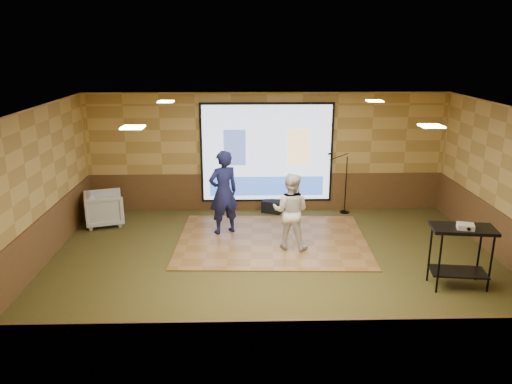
{
  "coord_description": "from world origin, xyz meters",
  "views": [
    {
      "loc": [
        -0.59,
        -8.77,
        4.16
      ],
      "look_at": [
        -0.34,
        0.73,
        1.3
      ],
      "focal_mm": 35.0,
      "sensor_mm": 36.0,
      "label": 1
    }
  ],
  "objects_px": {
    "projector": "(466,226)",
    "av_table": "(461,244)",
    "banquet_chair": "(104,209)",
    "duffel_bag": "(273,206)",
    "mic_stand": "(343,194)",
    "player_left": "(223,192)",
    "player_right": "(291,211)",
    "projector_screen": "(267,154)",
    "dance_floor": "(272,240)"
  },
  "relations": [
    {
      "from": "projector_screen",
      "to": "projector",
      "type": "relative_size",
      "value": 12.13
    },
    {
      "from": "player_right",
      "to": "banquet_chair",
      "type": "relative_size",
      "value": 1.84
    },
    {
      "from": "banquet_chair",
      "to": "duffel_bag",
      "type": "height_order",
      "value": "banquet_chair"
    },
    {
      "from": "projector",
      "to": "mic_stand",
      "type": "xyz_separation_m",
      "value": [
        -1.25,
        4.11,
        -0.67
      ]
    },
    {
      "from": "projector_screen",
      "to": "player_left",
      "type": "distance_m",
      "value": 2.0
    },
    {
      "from": "projector",
      "to": "projector_screen",
      "type": "bearing_deg",
      "value": 142.51
    },
    {
      "from": "av_table",
      "to": "banquet_chair",
      "type": "height_order",
      "value": "av_table"
    },
    {
      "from": "dance_floor",
      "to": "av_table",
      "type": "relative_size",
      "value": 3.64
    },
    {
      "from": "projector",
      "to": "av_table",
      "type": "bearing_deg",
      "value": 101.43
    },
    {
      "from": "player_right",
      "to": "duffel_bag",
      "type": "xyz_separation_m",
      "value": [
        -0.23,
        2.35,
        -0.67
      ]
    },
    {
      "from": "projector_screen",
      "to": "player_left",
      "type": "height_order",
      "value": "projector_screen"
    },
    {
      "from": "projector",
      "to": "player_right",
      "type": "bearing_deg",
      "value": 163.21
    },
    {
      "from": "player_right",
      "to": "duffel_bag",
      "type": "bearing_deg",
      "value": -66.87
    },
    {
      "from": "mic_stand",
      "to": "banquet_chair",
      "type": "height_order",
      "value": "mic_stand"
    },
    {
      "from": "banquet_chair",
      "to": "duffel_bag",
      "type": "bearing_deg",
      "value": -96.53
    },
    {
      "from": "mic_stand",
      "to": "duffel_bag",
      "type": "bearing_deg",
      "value": 154.75
    },
    {
      "from": "projector_screen",
      "to": "player_left",
      "type": "xyz_separation_m",
      "value": [
        -1.03,
        -1.64,
        -0.5
      ]
    },
    {
      "from": "dance_floor",
      "to": "duffel_bag",
      "type": "xyz_separation_m",
      "value": [
        0.12,
        1.91,
        0.14
      ]
    },
    {
      "from": "player_left",
      "to": "av_table",
      "type": "xyz_separation_m",
      "value": [
        4.22,
        -2.65,
        -0.16
      ]
    },
    {
      "from": "dance_floor",
      "to": "duffel_bag",
      "type": "bearing_deg",
      "value": 86.41
    },
    {
      "from": "mic_stand",
      "to": "duffel_bag",
      "type": "distance_m",
      "value": 1.81
    },
    {
      "from": "duffel_bag",
      "to": "player_right",
      "type": "bearing_deg",
      "value": -84.45
    },
    {
      "from": "duffel_bag",
      "to": "player_left",
      "type": "bearing_deg",
      "value": -129.1
    },
    {
      "from": "player_right",
      "to": "av_table",
      "type": "relative_size",
      "value": 1.43
    },
    {
      "from": "projector_screen",
      "to": "duffel_bag",
      "type": "height_order",
      "value": "projector_screen"
    },
    {
      "from": "projector_screen",
      "to": "dance_floor",
      "type": "bearing_deg",
      "value": -89.25
    },
    {
      "from": "projector_screen",
      "to": "player_left",
      "type": "bearing_deg",
      "value": -122.22
    },
    {
      "from": "dance_floor",
      "to": "player_left",
      "type": "distance_m",
      "value": 1.5
    },
    {
      "from": "player_left",
      "to": "mic_stand",
      "type": "bearing_deg",
      "value": 178.53
    },
    {
      "from": "player_left",
      "to": "av_table",
      "type": "bearing_deg",
      "value": 121.35
    },
    {
      "from": "mic_stand",
      "to": "player_left",
      "type": "bearing_deg",
      "value": -177.84
    },
    {
      "from": "dance_floor",
      "to": "av_table",
      "type": "xyz_separation_m",
      "value": [
        3.16,
        -2.2,
        0.8
      ]
    },
    {
      "from": "projector",
      "to": "banquet_chair",
      "type": "relative_size",
      "value": 0.32
    },
    {
      "from": "projector_screen",
      "to": "player_right",
      "type": "distance_m",
      "value": 2.64
    },
    {
      "from": "player_right",
      "to": "duffel_bag",
      "type": "distance_m",
      "value": 2.45
    },
    {
      "from": "player_left",
      "to": "av_table",
      "type": "distance_m",
      "value": 4.99
    },
    {
      "from": "mic_stand",
      "to": "banquet_chair",
      "type": "bearing_deg",
      "value": 164.07
    },
    {
      "from": "projector_screen",
      "to": "av_table",
      "type": "xyz_separation_m",
      "value": [
        3.18,
        -4.29,
        -0.66
      ]
    },
    {
      "from": "mic_stand",
      "to": "banquet_chair",
      "type": "relative_size",
      "value": 1.81
    },
    {
      "from": "projector_screen",
      "to": "banquet_chair",
      "type": "height_order",
      "value": "projector_screen"
    },
    {
      "from": "player_left",
      "to": "duffel_bag",
      "type": "xyz_separation_m",
      "value": [
        1.18,
        1.45,
        -0.82
      ]
    },
    {
      "from": "player_left",
      "to": "projector",
      "type": "bearing_deg",
      "value": 120.52
    },
    {
      "from": "player_right",
      "to": "dance_floor",
      "type": "bearing_deg",
      "value": -33.78
    },
    {
      "from": "player_right",
      "to": "mic_stand",
      "type": "xyz_separation_m",
      "value": [
        1.55,
        2.27,
        -0.33
      ]
    },
    {
      "from": "projector",
      "to": "mic_stand",
      "type": "bearing_deg",
      "value": 123.47
    },
    {
      "from": "dance_floor",
      "to": "player_right",
      "type": "xyz_separation_m",
      "value": [
        0.35,
        -0.44,
        0.81
      ]
    },
    {
      "from": "player_left",
      "to": "projector",
      "type": "distance_m",
      "value": 5.02
    },
    {
      "from": "av_table",
      "to": "mic_stand",
      "type": "height_order",
      "value": "mic_stand"
    },
    {
      "from": "av_table",
      "to": "dance_floor",
      "type": "bearing_deg",
      "value": 145.18
    },
    {
      "from": "player_left",
      "to": "mic_stand",
      "type": "relative_size",
      "value": 1.2
    }
  ]
}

